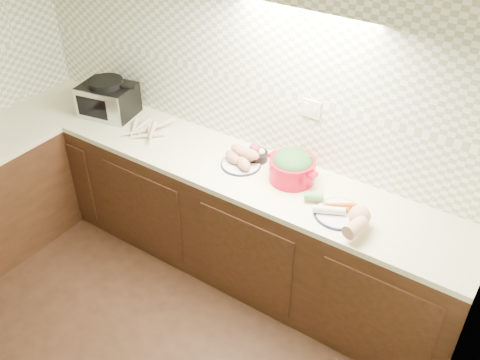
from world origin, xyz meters
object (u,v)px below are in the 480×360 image
Objects in this scene: onion_bowl at (256,154)px; veg_plate at (348,213)px; toaster_oven at (108,98)px; parsnip_pile at (146,129)px; sweet_potato_plate at (242,159)px; dutch_oven at (292,167)px.

onion_bowl is 0.31× the size of veg_plate.
toaster_oven is 2.08m from veg_plate.
sweet_potato_plate reaches higher than parsnip_pile.
toaster_oven is at bearing -168.50° from dutch_oven.
parsnip_pile is 0.88m from onion_bowl.
toaster_oven is 1.60m from dutch_oven.
veg_plate is at bearing -9.68° from dutch_oven.
parsnip_pile is 0.79× the size of veg_plate.
parsnip_pile is 1.42× the size of sweet_potato_plate.
onion_bowl is (0.86, 0.16, 0.01)m from parsnip_pile.
parsnip_pile is at bearing -176.58° from sweet_potato_plate.
dutch_oven is at bearing -12.68° from onion_bowl.
veg_plate is (0.83, -0.13, 0.00)m from sweet_potato_plate.
sweet_potato_plate reaches higher than onion_bowl.
sweet_potato_plate is at bearing 170.97° from veg_plate.
sweet_potato_plate is 0.37m from dutch_oven.
sweet_potato_plate is (0.82, 0.05, 0.02)m from parsnip_pile.
dutch_oven reaches higher than veg_plate.
onion_bowl is 0.82m from veg_plate.
toaster_oven reaches higher than parsnip_pile.
toaster_oven reaches higher than sweet_potato_plate.
parsnip_pile is 2.53× the size of onion_bowl.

